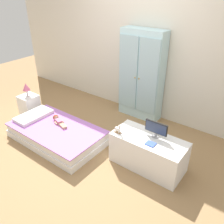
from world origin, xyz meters
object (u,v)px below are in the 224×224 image
doll (58,120)px  nightstand (30,106)px  tv_stand (148,152)px  book_blue (151,144)px  table_lamp (26,87)px  tv_monitor (156,128)px  wardrobe (141,76)px  bed (57,134)px  rocking_horse_toy (118,129)px

doll → nightstand: nightstand is taller
tv_stand → book_blue: bearing=-54.4°
table_lamp → tv_monitor: 2.52m
table_lamp → tv_monitor: tv_monitor is taller
nightstand → wardrobe: 2.15m
doll → book_blue: (1.64, 0.11, 0.19)m
wardrobe → table_lamp: bearing=-142.4°
doll → nightstand: bearing=173.7°
wardrobe → book_blue: wardrobe is taller
book_blue → nightstand: bearing=-179.8°
bed → tv_monitor: 1.64m
table_lamp → rocking_horse_toy: (2.07, -0.03, -0.06)m
bed → nightstand: size_ratio=3.65×
bed → rocking_horse_toy: size_ratio=11.32×
wardrobe → bed: bearing=-112.9°
doll → tv_stand: 1.58m
bed → book_blue: (1.54, 0.24, 0.35)m
doll → book_blue: size_ratio=3.17×
nightstand → tv_monitor: tv_monitor is taller
tv_stand → tv_monitor: (0.04, 0.08, 0.36)m
wardrobe → tv_stand: (0.83, -1.15, -0.57)m
rocking_horse_toy → book_blue: (0.47, 0.04, -0.06)m
wardrobe → rocking_horse_toy: 1.39m
table_lamp → book_blue: 2.55m
doll → nightstand: 0.91m
table_lamp → book_blue: table_lamp is taller
bed → doll: doll is taller
table_lamp → tv_stand: size_ratio=0.25×
tv_stand → doll: bearing=-172.3°
nightstand → tv_stand: size_ratio=0.42×
wardrobe → book_blue: bearing=-54.3°
nightstand → wardrobe: size_ratio=0.26×
tv_stand → bed: bearing=-166.7°
table_lamp → doll: bearing=-6.3°
wardrobe → tv_stand: 1.53m
wardrobe → rocking_horse_toy: wardrobe is taller
bed → tv_monitor: (1.51, 0.42, 0.47)m
doll → rocking_horse_toy: size_ratio=2.88×
bed → nightstand: 1.04m
rocking_horse_toy → nightstand: bearing=179.1°
book_blue → wardrobe: bearing=125.7°
nightstand → tv_stand: tv_stand is taller
bed → tv_stand: tv_stand is taller
nightstand → rocking_horse_toy: bearing=-0.9°
nightstand → book_blue: size_ratio=3.40×
wardrobe → tv_monitor: size_ratio=5.16×
table_lamp → tv_stand: table_lamp is taller
wardrobe → tv_stand: bearing=-54.3°
tv_stand → tv_monitor: tv_monitor is taller
doll → rocking_horse_toy: (1.17, 0.07, 0.25)m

